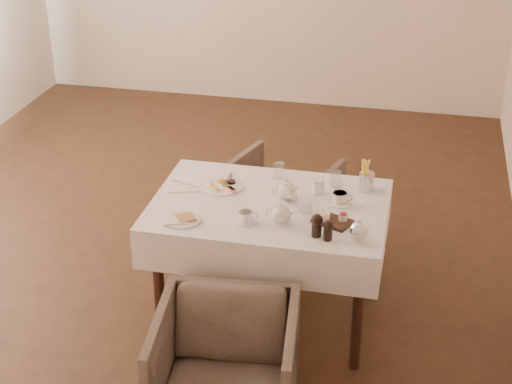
{
  "coord_description": "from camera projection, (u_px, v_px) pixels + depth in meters",
  "views": [
    {
      "loc": [
        1.49,
        -4.68,
        2.78
      ],
      "look_at": [
        0.68,
        -1.0,
        0.82
      ],
      "focal_mm": 55.0,
      "sensor_mm": 36.0,
      "label": 1
    }
  ],
  "objects": [
    {
      "name": "pepper_mill_right",
      "position": [
        328.0,
        230.0,
        3.9
      ],
      "size": [
        0.06,
        0.06,
        0.11
      ],
      "primitive_type": null,
      "rotation": [
        0.0,
        0.0,
        -0.13
      ],
      "color": "black",
      "rests_on": "table"
    },
    {
      "name": "armchair_far",
      "position": [
        278.0,
        206.0,
        5.17
      ],
      "size": [
        0.83,
        0.85,
        0.62
      ],
      "primitive_type": "imported",
      "rotation": [
        0.0,
        0.0,
        2.84
      ],
      "color": "#453C33",
      "rests_on": "ground"
    },
    {
      "name": "pepper_mill_left",
      "position": [
        317.0,
        225.0,
        3.93
      ],
      "size": [
        0.08,
        0.08,
        0.12
      ],
      "primitive_type": null,
      "rotation": [
        0.0,
        0.0,
        0.37
      ],
      "color": "black",
      "rests_on": "table"
    },
    {
      "name": "fries_cup",
      "position": [
        367.0,
        177.0,
        4.37
      ],
      "size": [
        0.09,
        0.09,
        0.18
      ],
      "rotation": [
        0.0,
        0.0,
        0.27
      ],
      "color": "silver",
      "rests_on": "table"
    },
    {
      "name": "table",
      "position": [
        269.0,
        222.0,
        4.32
      ],
      "size": [
        1.28,
        0.88,
        0.75
      ],
      "color": "black",
      "rests_on": "ground"
    },
    {
      "name": "side_plate",
      "position": [
        182.0,
        220.0,
        4.08
      ],
      "size": [
        0.19,
        0.18,
        0.02
      ],
      "rotation": [
        0.0,
        0.0,
        0.4
      ],
      "color": "white",
      "rests_on": "table"
    },
    {
      "name": "breakfast_plate",
      "position": [
        222.0,
        185.0,
        4.44
      ],
      "size": [
        0.26,
        0.26,
        0.03
      ],
      "rotation": [
        0.0,
        0.0,
        -0.35
      ],
      "color": "white",
      "rests_on": "table"
    },
    {
      "name": "teapot_front",
      "position": [
        281.0,
        213.0,
        4.05
      ],
      "size": [
        0.16,
        0.13,
        0.12
      ],
      "primitive_type": null,
      "rotation": [
        0.0,
        0.0,
        0.11
      ],
      "color": "white",
      "rests_on": "table"
    },
    {
      "name": "teacup_far",
      "position": [
        340.0,
        199.0,
        4.25
      ],
      "size": [
        0.13,
        0.13,
        0.07
      ],
      "rotation": [
        0.0,
        0.0,
        -0.03
      ],
      "color": "white",
      "rests_on": "table"
    },
    {
      "name": "teacup_near",
      "position": [
        246.0,
        217.0,
        4.07
      ],
      "size": [
        0.12,
        0.12,
        0.06
      ],
      "rotation": [
        0.0,
        0.0,
        0.25
      ],
      "color": "white",
      "rests_on": "table"
    },
    {
      "name": "condiment_board",
      "position": [
        332.0,
        220.0,
        4.07
      ],
      "size": [
        0.23,
        0.19,
        0.05
      ],
      "rotation": [
        0.0,
        0.0,
        -0.4
      ],
      "color": "black",
      "rests_on": "table"
    },
    {
      "name": "cutlery_fork",
      "position": [
        186.0,
        184.0,
        4.47
      ],
      "size": [
        0.19,
        0.07,
        0.0
      ],
      "primitive_type": "cube",
      "rotation": [
        0.0,
        0.0,
        1.27
      ],
      "color": "silver",
      "rests_on": "table"
    },
    {
      "name": "glass_left",
      "position": [
        278.0,
        171.0,
        4.52
      ],
      "size": [
        0.07,
        0.07,
        0.09
      ],
      "primitive_type": "cylinder",
      "rotation": [
        0.0,
        0.0,
        -0.08
      ],
      "color": "silver",
      "rests_on": "table"
    },
    {
      "name": "teapot_centre",
      "position": [
        287.0,
        189.0,
        4.28
      ],
      "size": [
        0.18,
        0.16,
        0.12
      ],
      "primitive_type": null,
      "rotation": [
        0.0,
        0.0,
        0.28
      ],
      "color": "white",
      "rests_on": "table"
    },
    {
      "name": "glass_mid",
      "position": [
        306.0,
        203.0,
        4.16
      ],
      "size": [
        0.08,
        0.08,
        0.1
      ],
      "primitive_type": "cylinder",
      "rotation": [
        0.0,
        0.0,
        0.05
      ],
      "color": "silver",
      "rests_on": "table"
    },
    {
      "name": "silver_pot",
      "position": [
        358.0,
        229.0,
        3.89
      ],
      "size": [
        0.13,
        0.11,
        0.12
      ],
      "primitive_type": null,
      "rotation": [
        0.0,
        0.0,
        0.23
      ],
      "color": "white",
      "rests_on": "table"
    },
    {
      "name": "creamer",
      "position": [
        318.0,
        186.0,
        4.36
      ],
      "size": [
        0.08,
        0.08,
        0.08
      ],
      "primitive_type": "cylinder",
      "rotation": [
        0.0,
        0.0,
        0.14
      ],
      "color": "white",
      "rests_on": "table"
    },
    {
      "name": "armchair_near",
      "position": [
        226.0,
        369.0,
        3.73
      ],
      "size": [
        0.73,
        0.75,
        0.62
      ],
      "primitive_type": "imported",
      "rotation": [
        0.0,
        0.0,
        0.11
      ],
      "color": "#453C33",
      "rests_on": "ground"
    },
    {
      "name": "cutlery_knife",
      "position": [
        184.0,
        192.0,
        4.38
      ],
      "size": [
        0.18,
        0.07,
        0.0
      ],
      "primitive_type": "cube",
      "rotation": [
        0.0,
        0.0,
        1.89
      ],
      "color": "silver",
      "rests_on": "table"
    },
    {
      "name": "glass_right",
      "position": [
        336.0,
        179.0,
        4.43
      ],
      "size": [
        0.08,
        0.08,
        0.09
      ],
      "primitive_type": "cylinder",
      "rotation": [
        0.0,
        0.0,
        0.36
      ],
      "color": "silver",
      "rests_on": "table"
    }
  ]
}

